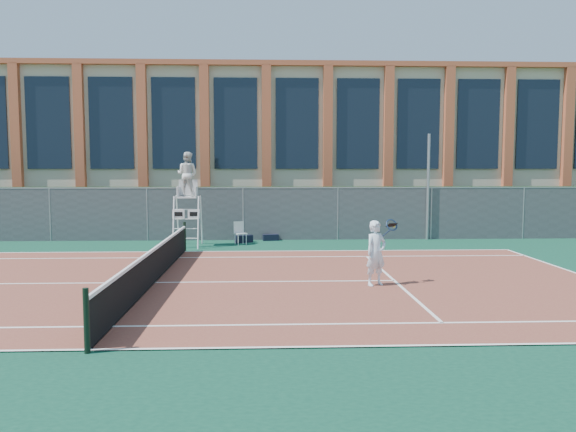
{
  "coord_description": "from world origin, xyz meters",
  "views": [
    {
      "loc": [
        2.95,
        -14.75,
        3.07
      ],
      "look_at": [
        3.66,
        3.0,
        1.53
      ],
      "focal_mm": 35.0,
      "sensor_mm": 36.0,
      "label": 1
    }
  ],
  "objects_px": {
    "plastic_chair": "(240,231)",
    "tennis_player": "(376,253)",
    "steel_pole": "(428,187)",
    "umpire_chair": "(187,177)"
  },
  "relations": [
    {
      "from": "steel_pole",
      "to": "umpire_chair",
      "type": "relative_size",
      "value": 1.21
    },
    {
      "from": "steel_pole",
      "to": "plastic_chair",
      "type": "height_order",
      "value": "steel_pole"
    },
    {
      "from": "plastic_chair",
      "to": "tennis_player",
      "type": "xyz_separation_m",
      "value": [
        3.88,
        -8.06,
        0.33
      ]
    },
    {
      "from": "steel_pole",
      "to": "plastic_chair",
      "type": "xyz_separation_m",
      "value": [
        -7.9,
        -1.21,
        -1.69
      ]
    },
    {
      "from": "plastic_chair",
      "to": "tennis_player",
      "type": "bearing_deg",
      "value": -64.31
    },
    {
      "from": "plastic_chair",
      "to": "tennis_player",
      "type": "relative_size",
      "value": 0.54
    },
    {
      "from": "umpire_chair",
      "to": "tennis_player",
      "type": "xyz_separation_m",
      "value": [
        5.86,
        -7.62,
        -1.83
      ]
    },
    {
      "from": "tennis_player",
      "to": "plastic_chair",
      "type": "bearing_deg",
      "value": 115.69
    },
    {
      "from": "tennis_player",
      "to": "steel_pole",
      "type": "bearing_deg",
      "value": 66.53
    },
    {
      "from": "steel_pole",
      "to": "plastic_chair",
      "type": "distance_m",
      "value": 8.17
    }
  ]
}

